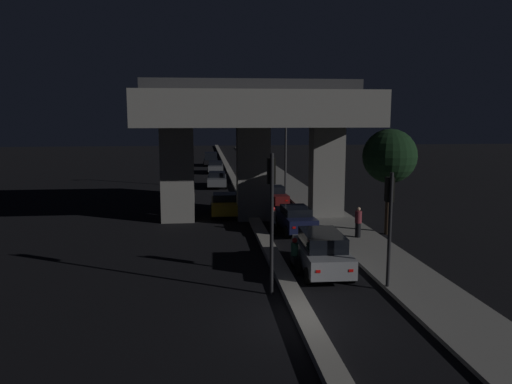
{
  "coord_description": "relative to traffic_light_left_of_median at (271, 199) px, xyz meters",
  "views": [
    {
      "loc": [
        -3.29,
        -15.44,
        6.71
      ],
      "look_at": [
        0.72,
        21.4,
        1.07
      ],
      "focal_mm": 35.0,
      "sensor_mm": 36.0,
      "label": 1
    }
  ],
  "objects": [
    {
      "name": "car_silver_lead",
      "position": [
        2.56,
        2.44,
        -2.74
      ],
      "size": [
        2.11,
        4.71,
        1.75
      ],
      "rotation": [
        0.0,
        0.0,
        1.55
      ],
      "color": "gray",
      "rests_on": "ground_plane"
    },
    {
      "name": "roadside_tree_kerbside_near",
      "position": [
        7.94,
        8.88,
        0.81
      ],
      "size": [
        3.05,
        3.05,
        6.02
      ],
      "color": "#2D2116",
      "rests_on": "ground_plane"
    },
    {
      "name": "pedestrian_on_sidewalk",
      "position": [
        5.88,
        7.77,
        -2.67
      ],
      "size": [
        0.37,
        0.37,
        1.67
      ],
      "color": "black",
      "rests_on": "sidewalk_right"
    },
    {
      "name": "ground_plane",
      "position": [
        0.74,
        -2.65,
        -3.66
      ],
      "size": [
        200.0,
        200.0,
        0.0
      ],
      "primitive_type": "plane",
      "color": "black"
    },
    {
      "name": "elevated_overpass",
      "position": [
        0.74,
        13.89,
        2.84
      ],
      "size": [
        14.25,
        10.17,
        9.06
      ],
      "color": "gray",
      "rests_on": "ground_plane"
    },
    {
      "name": "car_taxi_yellow_lead_oncoming",
      "position": [
        -1.02,
        15.46,
        -2.91
      ],
      "size": [
        2.08,
        4.21,
        1.49
      ],
      "rotation": [
        0.0,
        0.0,
        -1.6
      ],
      "color": "gold",
      "rests_on": "ground_plane"
    },
    {
      "name": "street_lamp",
      "position": [
        4.56,
        25.16,
        1.49
      ],
      "size": [
        1.88,
        0.32,
        8.88
      ],
      "color": "#2D2D30",
      "rests_on": "ground_plane"
    },
    {
      "name": "traffic_light_left_of_median",
      "position": [
        0.0,
        0.0,
        0.0
      ],
      "size": [
        0.3,
        0.49,
        5.38
      ],
      "color": "black",
      "rests_on": "ground_plane"
    },
    {
      "name": "motorcycle_white_filtering_mid",
      "position": [
        1.52,
        10.08,
        -3.02
      ],
      "size": [
        0.32,
        1.78,
        1.52
      ],
      "rotation": [
        0.0,
        0.0,
        1.58
      ],
      "color": "black",
      "rests_on": "ground_plane"
    },
    {
      "name": "traffic_light_right_of_median",
      "position": [
        4.57,
        0.01,
        -0.51
      ],
      "size": [
        0.3,
        0.49,
        4.62
      ],
      "color": "black",
      "rests_on": "ground_plane"
    },
    {
      "name": "car_grey_third_oncoming",
      "position": [
        -0.94,
        41.27,
        -2.91
      ],
      "size": [
        2.0,
        4.21,
        1.4
      ],
      "rotation": [
        0.0,
        0.0,
        -1.6
      ],
      "color": "#515459",
      "rests_on": "ground_plane"
    },
    {
      "name": "car_grey_second_oncoming",
      "position": [
        -1.14,
        29.22,
        -2.91
      ],
      "size": [
        2.03,
        4.42,
        1.44
      ],
      "rotation": [
        0.0,
        0.0,
        -1.61
      ],
      "color": "#515459",
      "rests_on": "ground_plane"
    },
    {
      "name": "car_black_fourth_oncoming",
      "position": [
        -1.34,
        50.13,
        -2.7
      ],
      "size": [
        2.06,
        3.96,
        1.82
      ],
      "rotation": [
        0.0,
        0.0,
        -1.58
      ],
      "color": "black",
      "rests_on": "ground_plane"
    },
    {
      "name": "motorcycle_black_filtering_near",
      "position": [
        1.42,
        2.7,
        -3.03
      ],
      "size": [
        0.32,
        1.98,
        1.49
      ],
      "rotation": [
        0.0,
        0.0,
        1.58
      ],
      "color": "black",
      "rests_on": "ground_plane"
    },
    {
      "name": "car_dark_red_third",
      "position": [
        2.83,
        18.96,
        -2.92
      ],
      "size": [
        1.95,
        4.16,
        1.48
      ],
      "rotation": [
        0.0,
        0.0,
        1.61
      ],
      "color": "#591414",
      "rests_on": "ground_plane"
    },
    {
      "name": "median_divider",
      "position": [
        0.74,
        32.35,
        -3.52
      ],
      "size": [
        0.69,
        126.0,
        0.27
      ],
      "primitive_type": "cube",
      "color": "gray",
      "rests_on": "ground_plane"
    },
    {
      "name": "car_dark_blue_second",
      "position": [
        2.82,
        10.1,
        -2.85
      ],
      "size": [
        1.98,
        4.61,
        1.51
      ],
      "rotation": [
        0.0,
        0.0,
        1.62
      ],
      "color": "#141938",
      "rests_on": "ground_plane"
    },
    {
      "name": "sidewalk_right",
      "position": [
        5.89,
        25.35,
        -3.58
      ],
      "size": [
        2.85,
        126.0,
        0.16
      ],
      "primitive_type": "cube",
      "color": "gray",
      "rests_on": "ground_plane"
    }
  ]
}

